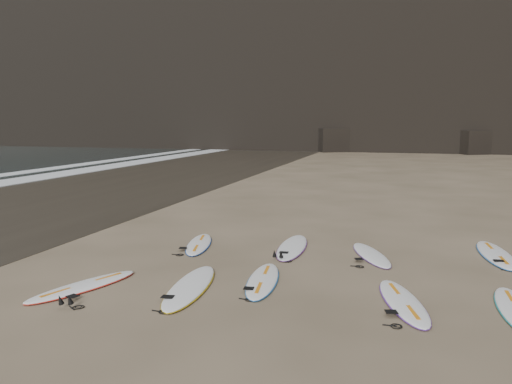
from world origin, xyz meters
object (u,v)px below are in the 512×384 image
surfboard_5 (199,244)px  surfboard_6 (292,247)px  surfboard_0 (83,286)px  surfboard_8 (496,254)px  surfboard_3 (403,301)px  surfboard_7 (371,254)px  surfboard_1 (190,286)px  surfboard_2 (263,280)px

surfboard_5 → surfboard_6: (2.43, 0.38, 0.01)m
surfboard_0 → surfboard_8: 9.49m
surfboard_3 → surfboard_8: size_ratio=0.90×
surfboard_0 → surfboard_7: (5.26, 3.98, -0.00)m
surfboard_5 → surfboard_3: bearing=-43.7°
surfboard_8 → surfboard_6: bearing=-176.4°
surfboard_7 → surfboard_0: bearing=-164.4°
surfboard_0 → surfboard_7: 6.60m
surfboard_1 → surfboard_7: size_ratio=1.19×
surfboard_2 → surfboard_8: 6.01m
surfboard_3 → surfboard_1: bearing=168.8°
surfboard_5 → surfboard_6: 2.46m
surfboard_2 → surfboard_7: size_ratio=1.03×
surfboard_2 → surfboard_6: size_ratio=0.89×
surfboard_1 → surfboard_7: surfboard_1 is taller
surfboard_0 → surfboard_3: (6.02, 0.89, -0.00)m
surfboard_7 → surfboard_8: (2.90, 0.87, 0.01)m
surfboard_3 → surfboard_5: 5.92m
surfboard_2 → surfboard_7: 3.29m
surfboard_0 → surfboard_2: 3.54m
surfboard_6 → surfboard_1: bearing=-112.6°
surfboard_8 → surfboard_5: bearing=-176.2°
surfboard_7 → surfboard_5: bearing=161.2°
surfboard_3 → surfboard_6: (-2.74, 3.27, 0.00)m
surfboard_1 → surfboard_7: (3.24, 3.42, -0.01)m
surfboard_2 → surfboard_7: bearing=45.1°
surfboard_2 → surfboard_6: bearing=82.3°
surfboard_3 → surfboard_5: surfboard_3 is taller
surfboard_3 → surfboard_6: bearing=114.1°
surfboard_0 → surfboard_7: surfboard_0 is taller
surfboard_1 → surfboard_5: size_ratio=1.17×
surfboard_0 → surfboard_5: size_ratio=1.04×
surfboard_8 → surfboard_2: bearing=-148.9°
surfboard_5 → surfboard_8: 7.39m
surfboard_1 → surfboard_5: 3.42m
surfboard_3 → surfboard_6: size_ratio=0.90×
surfboard_3 → surfboard_5: size_ratio=1.04×
surfboard_3 → surfboard_8: surfboard_8 is taller
surfboard_1 → surfboard_3: bearing=-2.8°
surfboard_0 → surfboard_5: (0.85, 3.78, -0.00)m
surfboard_2 → surfboard_5: surfboard_2 is taller
surfboard_5 → surfboard_1: bearing=-84.4°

